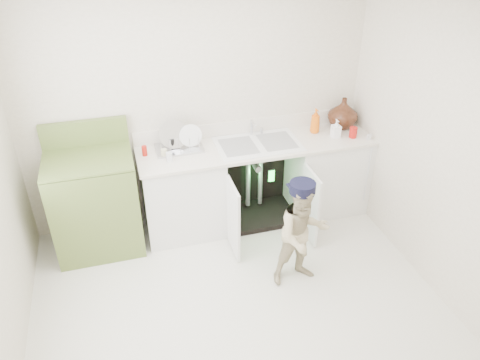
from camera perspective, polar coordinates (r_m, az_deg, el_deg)
name	(u,v)px	position (r m, az deg, el deg)	size (l,w,h in m)	color
ground	(238,304)	(4.24, -0.19, -14.85)	(3.50, 3.50, 0.00)	silver
room_shell	(238,183)	(3.45, -0.22, -0.38)	(6.00, 5.50, 1.26)	beige
counter_run	(260,179)	(4.98, 2.41, 0.14)	(2.44, 1.02, 1.23)	silver
avocado_stove	(95,202)	(4.75, -17.21, -2.57)	(0.81, 0.65, 1.25)	olive
repair_worker	(302,233)	(4.17, 7.63, -6.46)	(0.52, 0.92, 1.04)	beige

